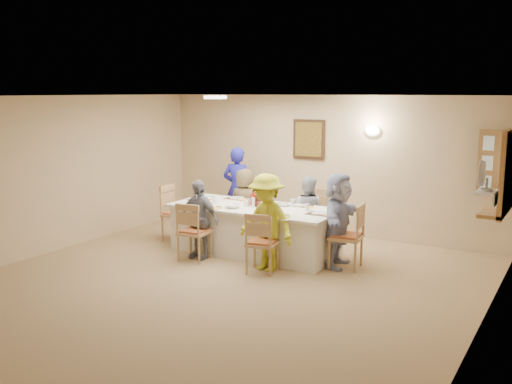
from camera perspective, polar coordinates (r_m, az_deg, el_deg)
The scene contains 49 objects.
ground at distance 7.69m, azimuth -4.07°, elevation -9.44°, with size 7.00×7.00×0.00m, color #987D5B.
room_walls at distance 7.33m, azimuth -4.22°, elevation 1.80°, with size 7.00×7.00×7.00m.
wall_picture at distance 10.45m, azimuth 5.31°, elevation 5.26°, with size 0.62×0.05×0.72m.
wall_sconce at distance 9.96m, azimuth 11.55°, elevation 6.03°, with size 0.26×0.09×0.18m, color white.
ceiling_light at distance 9.05m, azimuth -4.10°, elevation 9.43°, with size 0.36×0.36×0.05m, color white.
serving_hatch at distance 8.47m, azimuth 24.01°, elevation 1.97°, with size 0.06×1.50×1.15m, color olive.
hatch_sill at distance 8.57m, azimuth 22.96°, elevation -1.44°, with size 0.30×1.50×0.05m, color olive.
shutter_door at distance 9.25m, azimuth 22.97°, elevation 2.65°, with size 0.55×0.04×1.00m, color olive.
fan_shelf at distance 7.17m, azimuth 22.03°, elevation -0.01°, with size 0.22×0.36×0.03m, color white.
desk_fan at distance 7.15m, azimuth 21.88°, elevation 1.19°, with size 0.30×0.30×0.28m, color #A5A5A8, non-canonical shape.
dining_table at distance 9.13m, azimuth -0.13°, elevation -3.79°, with size 2.70×1.14×0.76m, color white.
chair_back_left at distance 10.08m, azimuth -0.75°, elevation -2.09°, with size 0.43×0.43×0.89m, color tan, non-canonical shape.
chair_back_right at distance 9.52m, azimuth 5.44°, elevation -2.60°, with size 0.47×0.47×0.97m, color tan, non-canonical shape.
chair_front_left at distance 8.79m, azimuth -6.19°, elevation -3.88°, with size 0.44×0.44×0.91m, color tan, non-canonical shape.
chair_front_right at distance 8.15m, azimuth 0.63°, elevation -5.01°, with size 0.43×0.43×0.89m, color tan, non-canonical shape.
chair_left_end at distance 9.96m, azimuth -7.83°, elevation -2.08°, with size 0.47×0.47×0.97m, color tan, non-canonical shape.
chair_right_end at distance 8.44m, azimuth 8.98°, elevation -4.32°, with size 0.47×0.47×0.97m, color tan, non-canonical shape.
diner_back_left at distance 9.94m, azimuth -1.11°, elevation -1.21°, with size 0.64×0.44×1.25m, color brown.
diner_back_right at distance 9.39m, azimuth 5.14°, elevation -2.05°, with size 0.62×0.51×1.20m, color #9EA3B7.
diner_front_left at distance 8.84m, azimuth -5.74°, elevation -2.73°, with size 0.73×0.34×1.23m, color gray.
diner_front_right at distance 8.19m, azimuth 1.05°, elevation -3.07°, with size 0.98×0.65×1.41m, color yellow.
diner_right_end at distance 8.44m, azimuth 8.20°, elevation -2.78°, with size 0.56×1.35×1.41m, color #A8AED1.
caregiver at distance 10.54m, azimuth -1.86°, elevation 0.30°, with size 0.62×0.47×1.56m, color #2021A2.
placemat_fl at distance 9.02m, azimuth -4.78°, elevation -1.50°, with size 0.35×0.26×0.01m, color #472B19.
plate_fl at distance 9.02m, azimuth -4.78°, elevation -1.44°, with size 0.24×0.24×0.02m, color white.
napkin_fl at distance 8.88m, azimuth -4.02°, elevation -1.63°, with size 0.14×0.14×0.01m, color yellow.
placemat_fr at distance 8.39m, azimuth 1.93°, elevation -2.34°, with size 0.36×0.27×0.01m, color #472B19.
plate_fr at distance 8.39m, azimuth 1.93°, elevation -2.27°, with size 0.24×0.24×0.02m, color white.
napkin_fr at distance 8.27m, azimuth 2.86°, elevation -2.49°, with size 0.14×0.14×0.01m, color yellow.
placemat_bl at distance 9.70m, azimuth -1.92°, elevation -0.65°, with size 0.37×0.28×0.01m, color #472B19.
plate_bl at distance 9.70m, azimuth -1.92°, elevation -0.59°, with size 0.26×0.26×0.02m, color white.
napkin_bl at distance 9.57m, azimuth -1.17°, elevation -0.76°, with size 0.14×0.14×0.01m, color yellow.
placemat_br at distance 9.13m, azimuth 4.46°, elevation -1.36°, with size 0.35×0.26×0.01m, color #472B19.
plate_br at distance 9.12m, azimuth 4.46°, elevation -1.30°, with size 0.24×0.24×0.02m, color white.
napkin_br at distance 9.00m, azimuth 5.35°, elevation -1.48°, with size 0.13×0.13×0.01m, color yellow.
placemat_le at distance 9.64m, azimuth -5.77°, elevation -0.77°, with size 0.34×0.26×0.01m, color #472B19.
plate_le at distance 9.64m, azimuth -5.77°, elevation -0.71°, with size 0.23×0.23×0.01m, color white.
napkin_le at distance 9.49m, azimuth -5.07°, elevation -0.88°, with size 0.13×0.13×0.01m, color yellow.
placemat_re at distance 8.54m, azimuth 6.35°, elevation -2.18°, with size 0.37×0.28×0.01m, color #472B19.
plate_re at distance 8.54m, azimuth 6.35°, elevation -2.12°, with size 0.24×0.24×0.01m, color white.
napkin_re at distance 8.42m, azimuth 7.33°, elevation -2.33°, with size 0.13×0.13×0.01m, color yellow.
teacup_a at distance 9.19m, azimuth -5.41°, elevation -1.01°, with size 0.13×0.13×0.09m, color white.
teacup_b at distance 9.27m, azimuth 3.74°, elevation -0.93°, with size 0.11×0.11×0.08m, color white.
bowl_a at distance 8.93m, azimuth -2.37°, elevation -1.42°, with size 0.26×0.26×0.06m, color white.
bowl_b at distance 9.07m, azimuth 2.71°, elevation -1.25°, with size 0.18×0.18×0.06m, color white.
condiment_ketchup at distance 9.09m, azimuth -0.29°, elevation -0.57°, with size 0.10×0.10×0.26m, color red.
condiment_brown at distance 9.04m, azimuth 0.12°, elevation -0.74°, with size 0.13×0.13×0.22m, color #421A11.
condiment_malt at distance 8.97m, azimuth 0.29°, elevation -1.11°, with size 0.13×0.13×0.13m, color #421A11.
drinking_glass at distance 9.15m, azimuth -0.78°, elevation -0.96°, with size 0.06×0.06×0.10m, color silver.
Camera 1 is at (4.14, -5.96, 2.56)m, focal length 40.00 mm.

